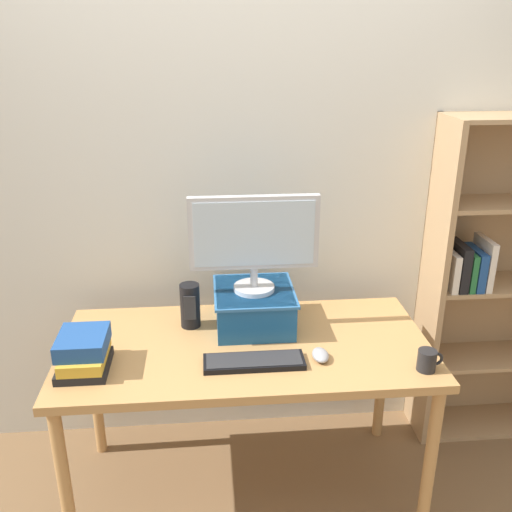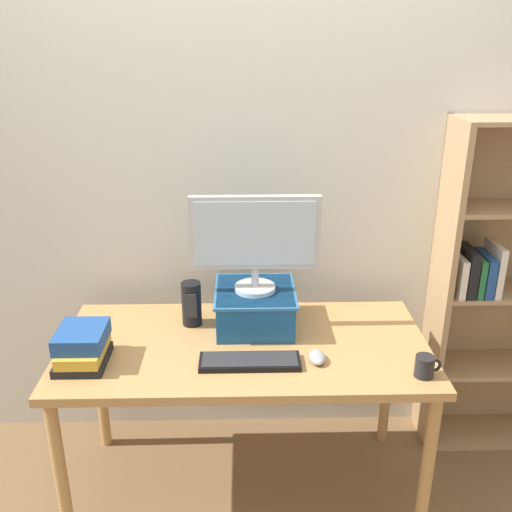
{
  "view_description": "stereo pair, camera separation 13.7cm",
  "coord_description": "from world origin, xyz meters",
  "views": [
    {
      "loc": [
        -0.14,
        -2.04,
        1.96
      ],
      "look_at": [
        0.05,
        0.06,
        1.12
      ],
      "focal_mm": 40.0,
      "sensor_mm": 36.0,
      "label": 1
    },
    {
      "loc": [
        -0.0,
        -2.05,
        1.96
      ],
      "look_at": [
        0.05,
        0.06,
        1.12
      ],
      "focal_mm": 40.0,
      "sensor_mm": 36.0,
      "label": 2
    }
  ],
  "objects": [
    {
      "name": "computer_mouse",
      "position": [
        0.28,
        -0.15,
        0.78
      ],
      "size": [
        0.06,
        0.1,
        0.04
      ],
      "color": "#99999E",
      "rests_on": "desk"
    },
    {
      "name": "desk",
      "position": [
        0.0,
        0.0,
        0.68
      ],
      "size": [
        1.51,
        0.74,
        0.76
      ],
      "color": "#B7844C",
      "rests_on": "ground_plane"
    },
    {
      "name": "computer_monitor",
      "position": [
        0.05,
        0.16,
        1.16
      ],
      "size": [
        0.54,
        0.17,
        0.41
      ],
      "color": "#B7B7BA",
      "rests_on": "riser_box"
    },
    {
      "name": "keyboard",
      "position": [
        0.02,
        -0.16,
        0.77
      ],
      "size": [
        0.39,
        0.12,
        0.02
      ],
      "color": "black",
      "rests_on": "desk"
    },
    {
      "name": "book_stack",
      "position": [
        -0.62,
        -0.13,
        0.83
      ],
      "size": [
        0.19,
        0.24,
        0.14
      ],
      "color": "black",
      "rests_on": "desk"
    },
    {
      "name": "desk_speaker",
      "position": [
        -0.23,
        0.17,
        0.86
      ],
      "size": [
        0.09,
        0.09,
        0.2
      ],
      "color": "black",
      "rests_on": "desk"
    },
    {
      "name": "riser_box",
      "position": [
        0.05,
        0.16,
        0.85
      ],
      "size": [
        0.34,
        0.36,
        0.17
      ],
      "color": "#195189",
      "rests_on": "desk"
    },
    {
      "name": "coffee_mug",
      "position": [
        0.67,
        -0.26,
        0.8
      ],
      "size": [
        0.1,
        0.07,
        0.08
      ],
      "color": "black",
      "rests_on": "desk"
    },
    {
      "name": "back_wall",
      "position": [
        0.0,
        0.53,
        1.3
      ],
      "size": [
        7.0,
        0.08,
        2.6
      ],
      "color": "silver",
      "rests_on": "ground_plane"
    },
    {
      "name": "ground_plane",
      "position": [
        0.0,
        0.0,
        0.0
      ],
      "size": [
        12.0,
        12.0,
        0.0
      ],
      "primitive_type": "plane",
      "color": "brown"
    }
  ]
}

